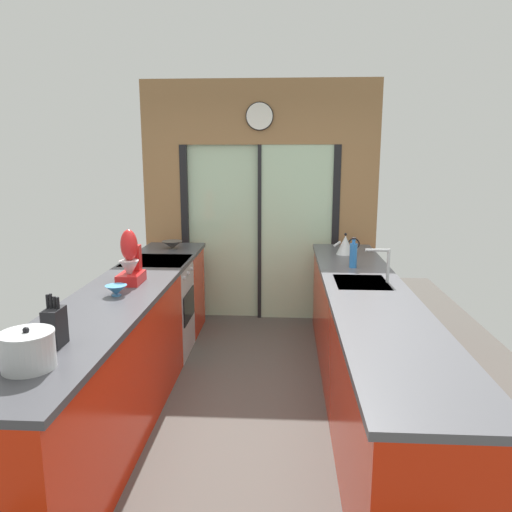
{
  "coord_description": "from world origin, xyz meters",
  "views": [
    {
      "loc": [
        0.29,
        -3.24,
        1.9
      ],
      "look_at": [
        0.04,
        0.96,
        1.03
      ],
      "focal_mm": 34.84,
      "sensor_mm": 36.0,
      "label": 1
    }
  ],
  "objects_px": {
    "kettle": "(345,245)",
    "soap_bottle": "(353,255)",
    "mixing_bowl_far": "(172,245)",
    "knife_block": "(55,326)",
    "oven_range": "(159,308)",
    "stand_mixer": "(130,263)",
    "stock_pot": "(28,350)",
    "mixing_bowl_near": "(116,290)"
  },
  "relations": [
    {
      "from": "knife_block",
      "to": "kettle",
      "type": "xyz_separation_m",
      "value": [
        1.78,
        2.52,
        -0.01
      ]
    },
    {
      "from": "mixing_bowl_far",
      "to": "stand_mixer",
      "type": "xyz_separation_m",
      "value": [
        0.0,
        -1.41,
        0.12
      ]
    },
    {
      "from": "stand_mixer",
      "to": "soap_bottle",
      "type": "distance_m",
      "value": 1.89
    },
    {
      "from": "knife_block",
      "to": "stand_mixer",
      "type": "height_order",
      "value": "stand_mixer"
    },
    {
      "from": "stand_mixer",
      "to": "stock_pot",
      "type": "height_order",
      "value": "stand_mixer"
    },
    {
      "from": "mixing_bowl_far",
      "to": "soap_bottle",
      "type": "relative_size",
      "value": 0.81
    },
    {
      "from": "mixing_bowl_near",
      "to": "soap_bottle",
      "type": "bearing_deg",
      "value": 29.05
    },
    {
      "from": "oven_range",
      "to": "knife_block",
      "type": "height_order",
      "value": "knife_block"
    },
    {
      "from": "oven_range",
      "to": "stock_pot",
      "type": "bearing_deg",
      "value": -89.56
    },
    {
      "from": "mixing_bowl_near",
      "to": "stand_mixer",
      "type": "distance_m",
      "value": 0.37
    },
    {
      "from": "oven_range",
      "to": "mixing_bowl_far",
      "type": "relative_size",
      "value": 4.24
    },
    {
      "from": "stand_mixer",
      "to": "knife_block",
      "type": "bearing_deg",
      "value": -90.0
    },
    {
      "from": "mixing_bowl_near",
      "to": "kettle",
      "type": "xyz_separation_m",
      "value": [
        1.78,
        1.58,
        0.05
      ]
    },
    {
      "from": "stock_pot",
      "to": "mixing_bowl_near",
      "type": "bearing_deg",
      "value": 90.0
    },
    {
      "from": "stock_pot",
      "to": "kettle",
      "type": "relative_size",
      "value": 0.95
    },
    {
      "from": "stock_pot",
      "to": "stand_mixer",
      "type": "bearing_deg",
      "value": 90.0
    },
    {
      "from": "mixing_bowl_far",
      "to": "knife_block",
      "type": "relative_size",
      "value": 0.77
    },
    {
      "from": "oven_range",
      "to": "soap_bottle",
      "type": "distance_m",
      "value": 1.9
    },
    {
      "from": "mixing_bowl_far",
      "to": "stock_pot",
      "type": "height_order",
      "value": "stock_pot"
    },
    {
      "from": "mixing_bowl_near",
      "to": "kettle",
      "type": "distance_m",
      "value": 2.38
    },
    {
      "from": "stand_mixer",
      "to": "soap_bottle",
      "type": "bearing_deg",
      "value": 19.79
    },
    {
      "from": "soap_bottle",
      "to": "kettle",
      "type": "bearing_deg",
      "value": 89.79
    },
    {
      "from": "kettle",
      "to": "soap_bottle",
      "type": "relative_size",
      "value": 0.98
    },
    {
      "from": "stand_mixer",
      "to": "stock_pot",
      "type": "relative_size",
      "value": 1.7
    },
    {
      "from": "mixing_bowl_far",
      "to": "soap_bottle",
      "type": "xyz_separation_m",
      "value": [
        1.78,
        -0.77,
        0.07
      ]
    },
    {
      "from": "stand_mixer",
      "to": "stock_pot",
      "type": "distance_m",
      "value": 1.56
    },
    {
      "from": "stock_pot",
      "to": "oven_range",
      "type": "bearing_deg",
      "value": 90.44
    },
    {
      "from": "oven_range",
      "to": "kettle",
      "type": "relative_size",
      "value": 3.52
    },
    {
      "from": "knife_block",
      "to": "soap_bottle",
      "type": "xyz_separation_m",
      "value": [
        1.78,
        1.92,
        0.01
      ]
    },
    {
      "from": "kettle",
      "to": "soap_bottle",
      "type": "bearing_deg",
      "value": -90.21
    },
    {
      "from": "mixing_bowl_far",
      "to": "kettle",
      "type": "distance_m",
      "value": 1.79
    },
    {
      "from": "knife_block",
      "to": "stock_pot",
      "type": "height_order",
      "value": "knife_block"
    },
    {
      "from": "mixing_bowl_near",
      "to": "stock_pot",
      "type": "xyz_separation_m",
      "value": [
        0.0,
        -1.21,
        0.05
      ]
    },
    {
      "from": "mixing_bowl_near",
      "to": "knife_block",
      "type": "bearing_deg",
      "value": -90.0
    },
    {
      "from": "oven_range",
      "to": "stock_pot",
      "type": "distance_m",
      "value": 2.46
    },
    {
      "from": "soap_bottle",
      "to": "stand_mixer",
      "type": "bearing_deg",
      "value": -160.21
    },
    {
      "from": "kettle",
      "to": "soap_bottle",
      "type": "height_order",
      "value": "soap_bottle"
    },
    {
      "from": "kettle",
      "to": "stand_mixer",
      "type": "bearing_deg",
      "value": -145.32
    },
    {
      "from": "oven_range",
      "to": "stand_mixer",
      "type": "bearing_deg",
      "value": -88.74
    },
    {
      "from": "knife_block",
      "to": "stock_pot",
      "type": "xyz_separation_m",
      "value": [
        0.0,
        -0.28,
        -0.02
      ]
    },
    {
      "from": "stand_mixer",
      "to": "mixing_bowl_far",
      "type": "bearing_deg",
      "value": 90.0
    },
    {
      "from": "knife_block",
      "to": "soap_bottle",
      "type": "bearing_deg",
      "value": 47.22
    }
  ]
}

